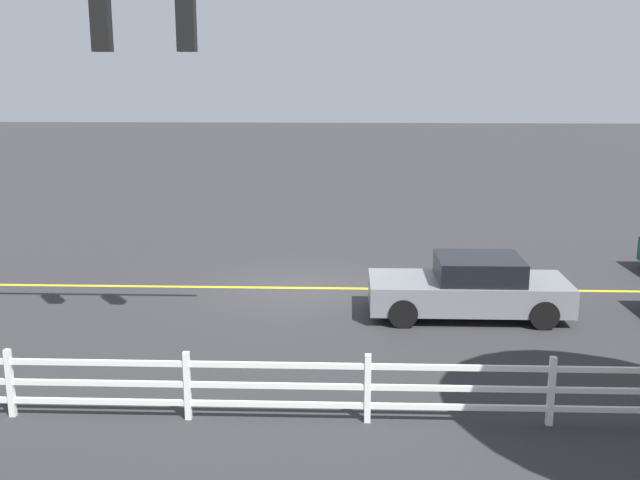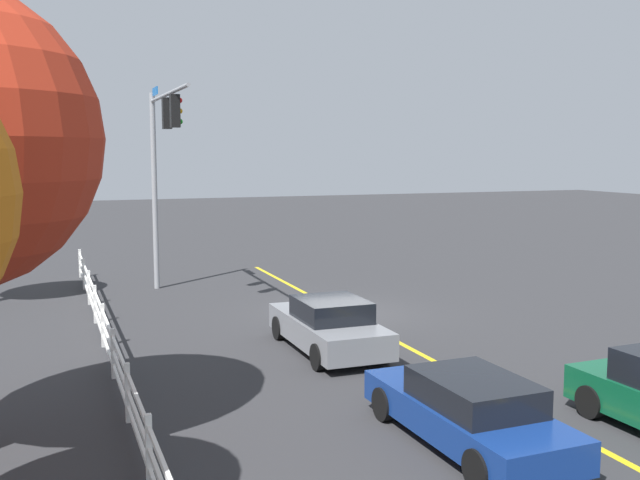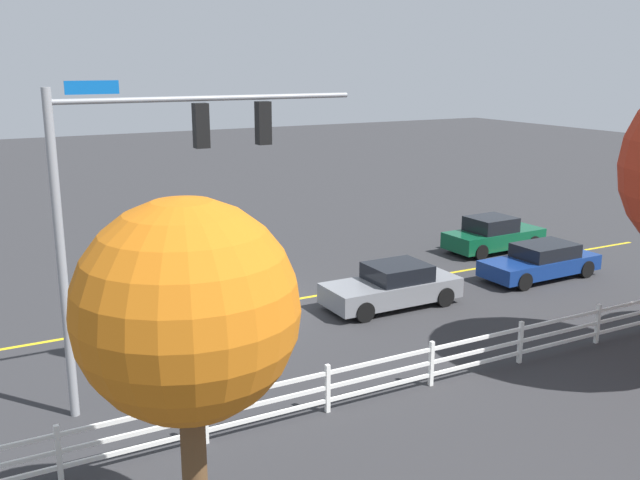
# 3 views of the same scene
# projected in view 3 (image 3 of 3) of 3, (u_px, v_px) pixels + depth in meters

# --- Properties ---
(ground_plane) EXTENTS (120.00, 120.00, 0.00)m
(ground_plane) POSITION_uv_depth(u_px,v_px,m) (253.00, 307.00, 23.18)
(ground_plane) COLOR #2D2D30
(lane_center_stripe) EXTENTS (28.00, 0.16, 0.01)m
(lane_center_stripe) POSITION_uv_depth(u_px,v_px,m) (358.00, 289.00, 25.02)
(lane_center_stripe) COLOR gold
(lane_center_stripe) RESTS_ON ground_plane
(signal_assembly) EXTENTS (7.09, 0.38, 7.35)m
(signal_assembly) POSITION_uv_depth(u_px,v_px,m) (148.00, 182.00, 15.73)
(signal_assembly) COLOR gray
(signal_assembly) RESTS_ON ground_plane
(car_0) EXTENTS (4.49, 1.90, 1.39)m
(car_0) POSITION_uv_depth(u_px,v_px,m) (392.00, 286.00, 23.10)
(car_0) COLOR slate
(car_0) RESTS_ON ground_plane
(car_1) EXTENTS (4.64, 1.89, 1.27)m
(car_1) POSITION_uv_depth(u_px,v_px,m) (541.00, 261.00, 26.13)
(car_1) COLOR navy
(car_1) RESTS_ON ground_plane
(car_2) EXTENTS (4.35, 1.97, 1.48)m
(car_2) POSITION_uv_depth(u_px,v_px,m) (493.00, 235.00, 29.84)
(car_2) COLOR #0C4C2D
(car_2) RESTS_ON ground_plane
(white_rail_fence) EXTENTS (26.10, 0.10, 1.15)m
(white_rail_fence) POSITION_uv_depth(u_px,v_px,m) (477.00, 352.00, 18.05)
(white_rail_fence) COLOR white
(white_rail_fence) RESTS_ON ground_plane
(tree_0) EXTENTS (3.27, 3.27, 5.92)m
(tree_0) POSITION_uv_depth(u_px,v_px,m) (187.00, 312.00, 10.17)
(tree_0) COLOR brown
(tree_0) RESTS_ON ground_plane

